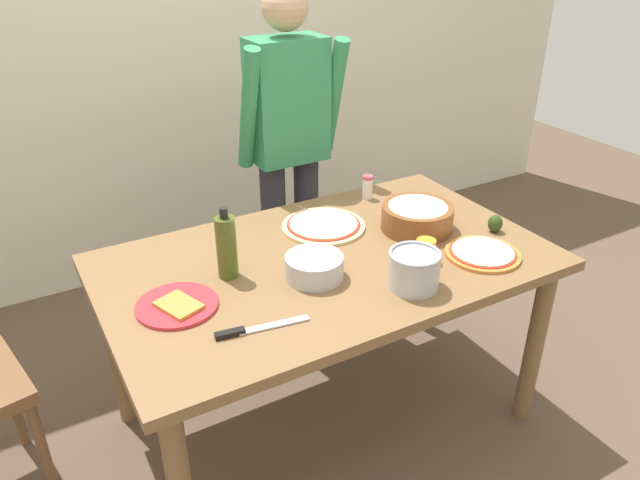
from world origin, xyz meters
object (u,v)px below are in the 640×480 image
at_px(dining_table, 327,279).
at_px(pizza_cooked_on_tray, 483,253).
at_px(chef_knife, 251,329).
at_px(mixing_bowl_steel, 314,267).
at_px(olive_oil_bottle, 226,247).
at_px(popcorn_bowl, 417,215).
at_px(plate_with_slice, 177,305).
at_px(person_cook, 289,141).
at_px(avocado, 495,223).
at_px(steel_pot, 414,269).
at_px(cup_orange, 425,251).
at_px(pizza_raw_on_board, 324,225).
at_px(salt_shaker, 368,187).

relative_size(dining_table, pizza_cooked_on_tray, 5.86).
xyz_separation_m(dining_table, chef_knife, (-0.42, -0.27, 0.10)).
xyz_separation_m(mixing_bowl_steel, olive_oil_bottle, (-0.25, 0.16, 0.07)).
relative_size(dining_table, popcorn_bowl, 5.71).
relative_size(plate_with_slice, popcorn_bowl, 0.93).
xyz_separation_m(popcorn_bowl, olive_oil_bottle, (-0.78, 0.04, 0.05)).
bearing_deg(person_cook, popcorn_bowl, -75.83).
bearing_deg(person_cook, avocado, -64.14).
height_order(dining_table, steel_pot, steel_pot).
relative_size(chef_knife, avocado, 4.15).
distance_m(pizza_cooked_on_tray, popcorn_bowl, 0.31).
relative_size(cup_orange, avocado, 1.21).
xyz_separation_m(pizza_cooked_on_tray, plate_with_slice, (-1.07, 0.23, -0.00)).
distance_m(plate_with_slice, chef_knife, 0.28).
distance_m(pizza_raw_on_board, avocado, 0.67).
xyz_separation_m(popcorn_bowl, cup_orange, (-0.13, -0.22, -0.02)).
distance_m(olive_oil_bottle, steel_pot, 0.63).
height_order(olive_oil_bottle, chef_knife, olive_oil_bottle).
bearing_deg(olive_oil_bottle, pizza_raw_on_board, 18.33).
bearing_deg(person_cook, cup_orange, -86.74).
bearing_deg(dining_table, chef_knife, -147.35).
bearing_deg(popcorn_bowl, salt_shaker, 90.43).
bearing_deg(pizza_cooked_on_tray, person_cook, 104.44).
xyz_separation_m(cup_orange, salt_shaker, (0.13, 0.56, 0.01)).
distance_m(dining_table, pizza_cooked_on_tray, 0.58).
bearing_deg(popcorn_bowl, steel_pot, -129.34).
distance_m(plate_with_slice, avocado, 1.25).
bearing_deg(mixing_bowl_steel, cup_orange, -14.22).
xyz_separation_m(pizza_raw_on_board, avocado, (0.56, -0.36, 0.03)).
xyz_separation_m(person_cook, steel_pot, (-0.09, -1.06, -0.11)).
bearing_deg(pizza_cooked_on_tray, dining_table, 151.99).
relative_size(steel_pot, salt_shaker, 1.64).
bearing_deg(pizza_raw_on_board, avocado, -32.73).
xyz_separation_m(dining_table, person_cook, (0.24, 0.76, 0.27)).
bearing_deg(pizza_raw_on_board, chef_knife, -137.56).
height_order(pizza_raw_on_board, chef_knife, pizza_raw_on_board).
distance_m(person_cook, steel_pot, 1.07).
xyz_separation_m(pizza_raw_on_board, popcorn_bowl, (0.31, -0.19, 0.05)).
distance_m(dining_table, steel_pot, 0.38).
bearing_deg(steel_pot, salt_shaker, 68.32).
bearing_deg(dining_table, olive_oil_bottle, 170.07).
xyz_separation_m(dining_table, cup_orange, (0.29, -0.19, 0.13)).
xyz_separation_m(pizza_cooked_on_tray, olive_oil_bottle, (-0.86, 0.33, 0.10)).
bearing_deg(salt_shaker, olive_oil_bottle, -158.45).
relative_size(popcorn_bowl, chef_knife, 0.96).
relative_size(pizza_raw_on_board, avocado, 4.74).
distance_m(pizza_raw_on_board, plate_with_slice, 0.73).
distance_m(cup_orange, salt_shaker, 0.58).
relative_size(olive_oil_bottle, steel_pot, 1.48).
bearing_deg(steel_pot, pizza_raw_on_board, 94.42).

